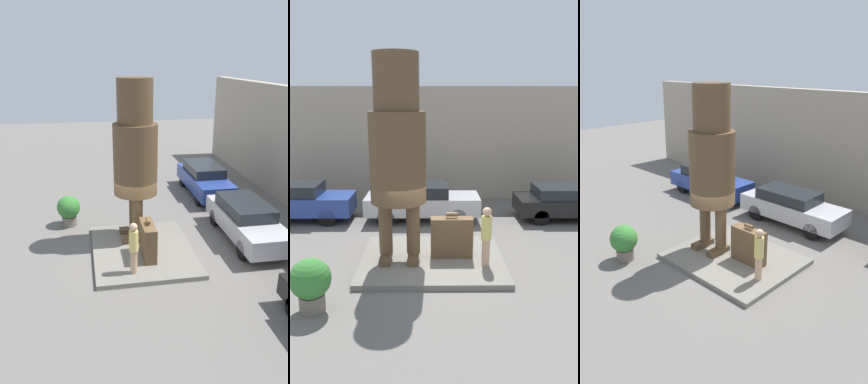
% 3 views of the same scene
% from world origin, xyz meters
% --- Properties ---
extents(ground_plane, '(60.00, 60.00, 0.00)m').
position_xyz_m(ground_plane, '(0.00, 0.00, 0.00)').
color(ground_plane, slate).
extents(pedestal, '(4.37, 3.63, 0.17)m').
position_xyz_m(pedestal, '(0.00, 0.00, 0.08)').
color(pedestal, slate).
rests_on(pedestal, ground_plane).
extents(statue_figure, '(1.63, 1.63, 6.01)m').
position_xyz_m(statue_figure, '(-0.99, -0.10, 3.68)').
color(statue_figure, brown).
rests_on(statue_figure, pedestal).
extents(giant_suitcase, '(1.29, 0.43, 1.43)m').
position_xyz_m(giant_suitcase, '(0.60, 0.09, 0.80)').
color(giant_suitcase, brown).
rests_on(giant_suitcase, pedestal).
extents(tourist, '(0.30, 0.30, 1.77)m').
position_xyz_m(tourist, '(1.57, -0.55, 1.14)').
color(tourist, tan).
rests_on(tourist, pedestal).
extents(parked_car_blue, '(4.72, 1.73, 1.57)m').
position_xyz_m(parked_car_blue, '(-5.69, 4.22, 0.84)').
color(parked_car_blue, '#284293').
rests_on(parked_car_blue, ground_plane).
extents(parked_car_silver, '(4.66, 1.70, 1.53)m').
position_xyz_m(parked_car_silver, '(-0.44, 4.19, 0.83)').
color(parked_car_silver, '#B7B7BC').
rests_on(parked_car_silver, ground_plane).
extents(planter_pot, '(0.98, 0.98, 1.32)m').
position_xyz_m(planter_pot, '(-2.89, -2.70, 0.74)').
color(planter_pot, '#70665B').
rests_on(planter_pot, ground_plane).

